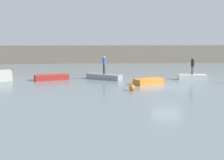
# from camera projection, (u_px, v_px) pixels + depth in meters

# --- Properties ---
(ground_plane) EXTENTS (120.00, 120.00, 0.00)m
(ground_plane) POSITION_uv_depth(u_px,v_px,m) (167.00, 87.00, 25.58)
(ground_plane) COLOR slate
(embankment_wall) EXTENTS (80.00, 1.20, 2.86)m
(embankment_wall) POSITION_uv_depth(u_px,v_px,m) (132.00, 54.00, 48.24)
(embankment_wall) COLOR gray
(embankment_wall) RESTS_ON ground_plane
(rowboat_red) EXTENTS (3.49, 2.25, 0.51)m
(rowboat_red) POSITION_uv_depth(u_px,v_px,m) (52.00, 77.00, 29.54)
(rowboat_red) COLOR red
(rowboat_red) RESTS_ON ground_plane
(rowboat_grey) EXTENTS (3.62, 2.72, 0.52)m
(rowboat_grey) POSITION_uv_depth(u_px,v_px,m) (104.00, 77.00, 29.95)
(rowboat_grey) COLOR gray
(rowboat_grey) RESTS_ON ground_plane
(rowboat_orange) EXTENTS (2.90, 2.22, 0.51)m
(rowboat_orange) POSITION_uv_depth(u_px,v_px,m) (149.00, 81.00, 26.90)
(rowboat_orange) COLOR orange
(rowboat_orange) RESTS_ON ground_plane
(rowboat_white) EXTENTS (2.79, 1.26, 0.52)m
(rowboat_white) POSITION_uv_depth(u_px,v_px,m) (192.00, 77.00, 29.59)
(rowboat_white) COLOR white
(rowboat_white) RESTS_ON ground_plane
(person_dark_shirt) EXTENTS (0.32, 0.32, 1.73)m
(person_dark_shirt) POSITION_uv_depth(u_px,v_px,m) (193.00, 65.00, 29.42)
(person_dark_shirt) COLOR #4C4C56
(person_dark_shirt) RESTS_ON rowboat_white
(person_blue_shirt) EXTENTS (0.32, 0.32, 1.80)m
(person_blue_shirt) POSITION_uv_depth(u_px,v_px,m) (104.00, 64.00, 29.77)
(person_blue_shirt) COLOR #38332D
(person_blue_shirt) RESTS_ON rowboat_grey
(mooring_buoy) EXTENTS (0.50, 0.50, 0.50)m
(mooring_buoy) POSITION_uv_depth(u_px,v_px,m) (132.00, 87.00, 23.65)
(mooring_buoy) COLOR orange
(mooring_buoy) RESTS_ON ground_plane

